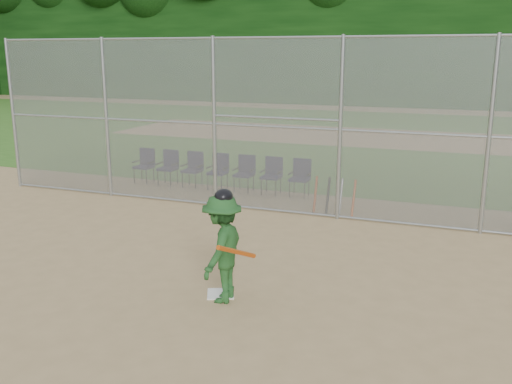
% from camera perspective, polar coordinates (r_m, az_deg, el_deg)
% --- Properties ---
extents(ground, '(100.00, 100.00, 0.00)m').
position_cam_1_polar(ground, '(8.80, -5.90, -10.63)').
color(ground, tan).
rests_on(ground, ground).
extents(grass_strip, '(100.00, 100.00, 0.00)m').
position_cam_1_polar(grass_strip, '(25.66, 12.46, 5.33)').
color(grass_strip, '#32641E').
rests_on(grass_strip, ground).
extents(dirt_patch_far, '(24.00, 24.00, 0.00)m').
position_cam_1_polar(dirt_patch_far, '(25.66, 12.46, 5.34)').
color(dirt_patch_far, tan).
rests_on(dirt_patch_far, ground).
extents(backstop_fence, '(16.09, 0.09, 4.00)m').
position_cam_1_polar(backstop_fence, '(12.77, 4.02, 6.73)').
color(backstop_fence, gray).
rests_on(backstop_fence, ground).
extents(treeline, '(81.00, 60.00, 11.00)m').
position_cam_1_polar(treeline, '(27.45, 13.74, 17.30)').
color(treeline, black).
rests_on(treeline, ground).
extents(home_plate, '(0.54, 0.54, 0.02)m').
position_cam_1_polar(home_plate, '(8.94, -3.55, -10.12)').
color(home_plate, white).
rests_on(home_plate, ground).
extents(batter_at_plate, '(0.87, 1.33, 1.73)m').
position_cam_1_polar(batter_at_plate, '(8.45, -3.39, -5.55)').
color(batter_at_plate, '#1F4E20').
rests_on(batter_at_plate, ground).
extents(spare_bats, '(0.96, 0.37, 0.83)m').
position_cam_1_polar(spare_bats, '(13.26, 7.83, -0.40)').
color(spare_bats, '#D84C14').
rests_on(spare_bats, ground).
extents(chair_0, '(0.54, 0.52, 0.96)m').
position_cam_1_polar(chair_0, '(16.59, -11.18, 2.57)').
color(chair_0, black).
rests_on(chair_0, ground).
extents(chair_1, '(0.54, 0.52, 0.96)m').
position_cam_1_polar(chair_1, '(16.20, -8.86, 2.40)').
color(chair_1, black).
rests_on(chair_1, ground).
extents(chair_2, '(0.54, 0.52, 0.96)m').
position_cam_1_polar(chair_2, '(15.84, -6.42, 2.22)').
color(chair_2, black).
rests_on(chair_2, ground).
extents(chair_3, '(0.54, 0.52, 0.96)m').
position_cam_1_polar(chair_3, '(15.50, -3.88, 2.02)').
color(chair_3, black).
rests_on(chair_3, ground).
extents(chair_4, '(0.54, 0.52, 0.96)m').
position_cam_1_polar(chair_4, '(15.20, -1.23, 1.82)').
color(chair_4, black).
rests_on(chair_4, ground).
extents(chair_5, '(0.54, 0.52, 0.96)m').
position_cam_1_polar(chair_5, '(14.93, 1.52, 1.60)').
color(chair_5, black).
rests_on(chair_5, ground).
extents(chair_6, '(0.54, 0.52, 0.96)m').
position_cam_1_polar(chair_6, '(14.70, 4.36, 1.37)').
color(chair_6, black).
rests_on(chair_6, ground).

